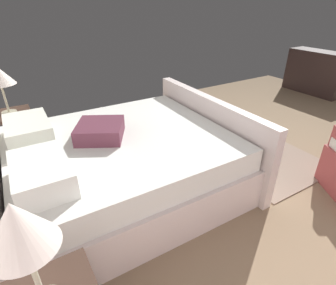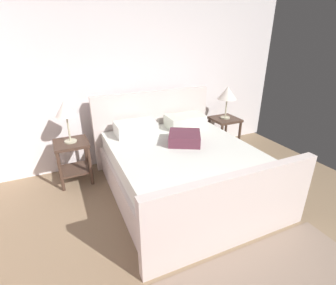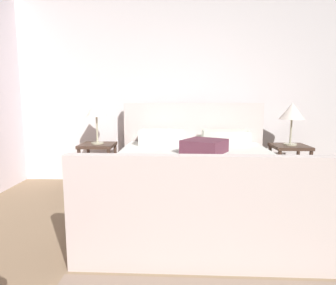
% 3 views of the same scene
% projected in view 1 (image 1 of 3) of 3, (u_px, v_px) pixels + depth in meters
% --- Properties ---
extents(ground_plane, '(4.84, 6.27, 0.02)m').
position_uv_depth(ground_plane, '(255.00, 146.00, 3.61)').
color(ground_plane, '#886F53').
extents(bed, '(1.90, 2.21, 1.13)m').
position_uv_depth(bed, '(118.00, 164.00, 2.58)').
color(bed, silver).
rests_on(bed, ground).
extents(nightstand_right, '(0.44, 0.44, 0.60)m').
position_uv_depth(nightstand_right, '(14.00, 129.00, 3.13)').
color(nightstand_right, '#443025').
rests_on(nightstand_right, ground).
extents(table_lamp_left, '(0.26, 0.26, 0.57)m').
position_uv_depth(table_lamp_left, '(18.00, 230.00, 0.93)').
color(table_lamp_left, '#B7B293').
rests_on(table_lamp_left, nightstand_left).
extents(dresser, '(1.14, 0.46, 0.83)m').
position_uv_depth(dresser, '(316.00, 72.00, 5.45)').
color(dresser, '#2D201E').
rests_on(dresser, ground).
extents(area_rug, '(1.94, 1.18, 0.01)m').
position_uv_depth(area_rug, '(245.00, 147.00, 3.55)').
color(area_rug, gray).
rests_on(area_rug, ground).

